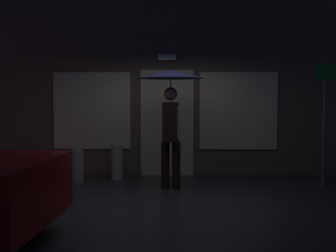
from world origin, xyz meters
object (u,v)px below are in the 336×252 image
Objects in this scene: street_sign_post at (325,114)px; sidewalk_bollard at (77,166)px; sidewalk_bollard_2 at (117,162)px; person_with_umbrella at (171,96)px.

sidewalk_bollard is at bearing 174.58° from street_sign_post.
street_sign_post is 3.35× the size of sidewalk_bollard_2.
street_sign_post is 4.01m from sidewalk_bollard_2.
sidewalk_bollard is (-1.81, 0.57, -1.33)m from person_with_umbrella.
street_sign_post reaches higher than sidewalk_bollard.
street_sign_post is at bearing 98.46° from person_with_umbrella.
sidewalk_bollard_2 is at bearing 21.58° from sidewalk_bollard.
sidewalk_bollard_2 is at bearing 169.30° from street_sign_post.
person_with_umbrella is 3.04× the size of sidewalk_bollard_2.
street_sign_post is 4.69m from sidewalk_bollard.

